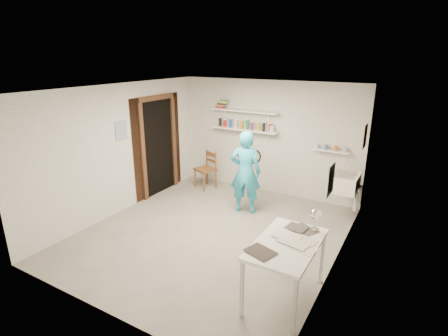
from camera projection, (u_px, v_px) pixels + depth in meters
The scene contains 27 objects.
floor at pixel (212, 234), 5.93m from camera, with size 4.00×4.50×0.02m, color slate.
ceiling at pixel (211, 88), 5.17m from camera, with size 4.00×4.50×0.02m, color silver.
wall_back at pixel (268, 138), 7.41m from camera, with size 4.00×0.02×2.40m, color silver.
wall_front at pixel (98, 222), 3.69m from camera, with size 4.00×0.02×2.40m, color silver.
wall_left at pixel (120, 149), 6.50m from camera, with size 0.02×4.50×2.40m, color silver.
wall_right at pixel (341, 189), 4.59m from camera, with size 0.02×4.50×2.40m, color silver.
doorway_recess at pixel (158, 148), 7.42m from camera, with size 0.02×0.90×2.00m, color black.
corridor_box at pixel (133, 141), 7.74m from camera, with size 1.40×1.50×2.10m, color brown.
door_lintel at pixel (156, 98), 7.09m from camera, with size 0.06×1.05×0.10m, color brown.
door_jamb_near at pixel (143, 153), 7.00m from camera, with size 0.06×0.10×2.00m, color brown.
door_jamb_far at pixel (174, 143), 7.82m from camera, with size 0.06×0.10×2.00m, color brown.
shelf_lower at pixel (244, 129), 7.49m from camera, with size 1.50×0.22×0.03m, color white.
shelf_upper at pixel (244, 111), 7.37m from camera, with size 1.50×0.22×0.03m, color white.
ledge_shelf at pixel (331, 151), 6.72m from camera, with size 0.70×0.14×0.03m, color white.
poster_left at pixel (121, 131), 6.43m from camera, with size 0.01×0.28×0.36m, color #334C7F.
poster_right_a at pixel (365, 136), 5.98m from camera, with size 0.01×0.34×0.42m, color #995933.
poster_right_b at pixel (331, 180), 4.06m from camera, with size 0.01×0.30×0.38m, color #3F724C.
belfast_sink at pixel (344, 182), 6.27m from camera, with size 0.48×0.60×0.30m, color white.
man at pixel (245, 172), 6.51m from camera, with size 0.58×0.38×1.59m, color #29AACF.
wall_clock at pixel (254, 156), 6.57m from camera, with size 0.28×0.28×0.04m, color #FAF7AA.
wooden_chair at pixel (205, 169), 7.81m from camera, with size 0.41×0.39×0.87m, color brown.
work_table at pixel (285, 271), 4.23m from camera, with size 0.70×1.16×0.78m, color white.
desk_lamp at pixel (316, 214), 4.34m from camera, with size 0.15×0.15×0.15m, color silver.
spray_cans at pixel (244, 125), 7.46m from camera, with size 1.32×0.06×0.17m.
book_stack at pixel (222, 104), 7.60m from camera, with size 0.28×0.14×0.17m.
ledge_pots at pixel (331, 148), 6.70m from camera, with size 0.48×0.07×0.09m.
papers at pixel (287, 242), 4.11m from camera, with size 0.30×0.22×0.03m.
Camera 1 is at (2.81, -4.48, 2.89)m, focal length 28.00 mm.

